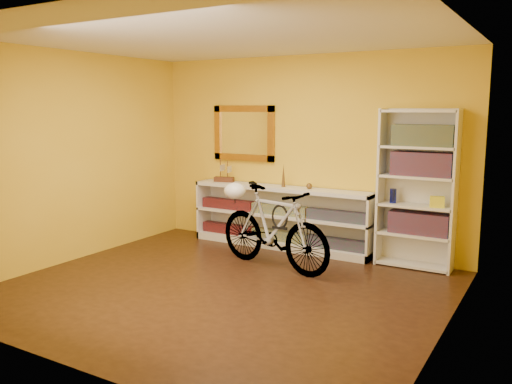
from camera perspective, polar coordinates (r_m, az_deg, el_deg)
The scene contains 24 objects.
floor at distance 5.73m, azimuth -3.62°, elevation -10.43°, with size 4.50×4.00×0.01m, color black.
ceiling at distance 5.45m, azimuth -3.90°, elevation 16.42°, with size 4.50×4.00×0.01m, color silver.
back_wall at distance 7.17m, azimuth 5.32°, elevation 4.17°, with size 4.50×0.01×2.60m, color gold.
left_wall at distance 6.96m, azimuth -19.33°, elevation 3.55°, with size 0.01×4.00×2.60m, color gold.
right_wall at distance 4.57m, azimuth 20.31°, elevation 0.90°, with size 0.01×4.00×2.60m, color gold.
gilt_mirror at distance 7.58m, azimuth -1.34°, elevation 6.36°, with size 0.98×0.06×0.78m, color #94601A.
wall_socket at distance 6.99m, azimuth 11.82°, elevation -4.84°, with size 0.09×0.01×0.09m, color silver.
console_unit at distance 7.25m, azimuth 2.63°, elevation -2.74°, with size 2.60×0.35×0.85m, color silver, non-canonical shape.
cd_row_lower at distance 7.29m, azimuth 2.54°, elevation -4.73°, with size 2.50×0.13×0.14m, color black.
cd_row_upper at distance 7.21m, azimuth 2.56°, elevation -1.91°, with size 2.50×0.13×0.14m, color navy.
model_ship at distance 7.63m, azimuth -3.47°, elevation 2.36°, with size 0.29×0.11×0.34m, color #412012, non-canonical shape.
toy_car at distance 7.39m, azimuth -0.35°, elevation 0.84°, with size 0.00×0.00×0.00m, color black.
bronze_ornament at distance 7.14m, azimuth 2.98°, elevation 1.80°, with size 0.05×0.05×0.31m, color brown.
decorative_orb at distance 6.99m, azimuth 5.76°, elevation 0.64°, with size 0.08×0.08×0.08m, color brown.
bookcase at distance 6.55m, azimuth 16.92°, elevation 0.27°, with size 0.90×0.30×1.90m, color silver, non-canonical shape.
book_row_a at distance 6.61m, azimuth 17.19°, elevation -3.23°, with size 0.70×0.22×0.26m, color maroon.
book_row_b at distance 6.50m, azimuth 17.48°, elevation 2.90°, with size 0.70×0.22×0.28m, color maroon.
book_row_c at distance 6.48m, azimuth 17.62°, elevation 5.84°, with size 0.70×0.22×0.25m, color #184556.
travel_mug at distance 6.61m, azimuth 14.56°, elevation -0.40°, with size 0.08×0.08×0.18m, color navy.
red_tin at distance 6.57m, azimuth 15.53°, elevation 5.72°, with size 0.15×0.15×0.19m, color maroon.
yellow_bag at distance 6.48m, azimuth 18.94°, elevation -1.02°, with size 0.16×0.11×0.13m, color yellow.
bicycle at distance 6.30m, azimuth 1.89°, elevation -3.88°, with size 1.69×0.44×0.99m, color silver.
helmet at distance 6.66m, azimuth -2.29°, elevation 0.13°, with size 0.28×0.27×0.21m, color white.
u_lock at distance 6.20m, azimuth 2.59°, elevation -2.68°, with size 0.21×0.21×0.02m, color black.
Camera 1 is at (3.05, -4.46, 1.90)m, focal length 37.10 mm.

